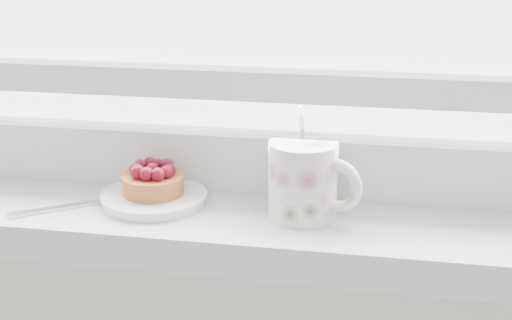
% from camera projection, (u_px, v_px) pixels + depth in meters
% --- Properties ---
extents(saucer, '(0.12, 0.12, 0.01)m').
position_uv_depth(saucer, '(154.00, 198.00, 0.83)').
color(saucer, white).
rests_on(saucer, windowsill).
extents(raspberry_tart, '(0.07, 0.07, 0.04)m').
position_uv_depth(raspberry_tart, '(153.00, 179.00, 0.82)').
color(raspberry_tart, '#994F21').
rests_on(raspberry_tart, saucer).
extents(floral_mug, '(0.12, 0.10, 0.12)m').
position_uv_depth(floral_mug, '(305.00, 179.00, 0.78)').
color(floral_mug, silver).
rests_on(floral_mug, windowsill).
extents(fork, '(0.16, 0.12, 0.00)m').
position_uv_depth(fork, '(89.00, 203.00, 0.83)').
color(fork, silver).
rests_on(fork, windowsill).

